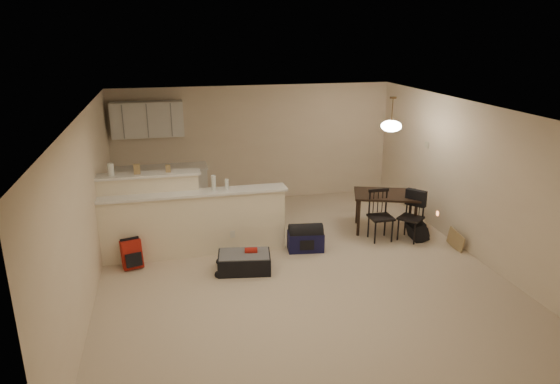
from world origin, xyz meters
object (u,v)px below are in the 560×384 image
object	(u,v)px
dining_chair_far	(411,217)
red_backpack	(132,254)
navy_duffel	(306,241)
suitcase	(244,262)
pendant_lamp	(391,126)
dining_table	(386,198)
black_daypack	(417,231)
dining_chair_near	(381,216)

from	to	relation	value
dining_chair_far	red_backpack	xyz separation A→B (m)	(-4.79, -0.01, -0.21)
red_backpack	navy_duffel	world-z (taller)	red_backpack
dining_chair_far	suitcase	xyz separation A→B (m)	(-3.08, -0.52, -0.30)
suitcase	red_backpack	world-z (taller)	red_backpack
navy_duffel	dining_chair_far	bearing A→B (deg)	7.84
dining_chair_far	navy_duffel	bearing A→B (deg)	-128.53
pendant_lamp	navy_duffel	bearing A→B (deg)	-162.77
navy_duffel	suitcase	bearing A→B (deg)	-148.33
dining_table	red_backpack	size ratio (longest dim) A/B	2.98
pendant_lamp	suitcase	world-z (taller)	pendant_lamp
suitcase	navy_duffel	distance (m)	1.25
suitcase	navy_duffel	world-z (taller)	navy_duffel
red_backpack	black_daypack	size ratio (longest dim) A/B	1.24
pendant_lamp	dining_chair_near	distance (m)	1.61
dining_chair_near	navy_duffel	world-z (taller)	dining_chair_near
black_daypack	dining_table	bearing A→B (deg)	40.32
dining_table	dining_chair_far	world-z (taller)	dining_chair_far
dining_chair_near	navy_duffel	xyz separation A→B (m)	(-1.42, -0.13, -0.29)
red_backpack	navy_duffel	bearing A→B (deg)	-15.48
dining_table	dining_chair_near	world-z (taller)	dining_chair_near
dining_table	dining_chair_far	xyz separation A→B (m)	(0.25, -0.51, -0.20)
suitcase	red_backpack	size ratio (longest dim) A/B	1.78
dining_chair_near	navy_duffel	size ratio (longest dim) A/B	1.52
black_daypack	suitcase	bearing A→B (deg)	102.71
black_daypack	pendant_lamp	bearing A→B (deg)	40.32
dining_chair_far	black_daypack	bearing A→B (deg)	47.30
navy_duffel	pendant_lamp	bearing A→B (deg)	24.80
dining_chair_near	black_daypack	size ratio (longest dim) A/B	2.48
dining_chair_near	suitcase	distance (m)	2.66
dining_table	suitcase	xyz separation A→B (m)	(-2.83, -1.03, -0.50)
pendant_lamp	dining_chair_far	distance (m)	1.65
pendant_lamp	dining_chair_far	bearing A→B (deg)	-64.13
dining_chair_far	dining_table	bearing A→B (deg)	167.06
dining_table	black_daypack	xyz separation A→B (m)	(0.39, -0.52, -0.48)
dining_chair_near	dining_table	bearing A→B (deg)	55.59
dining_table	navy_duffel	size ratio (longest dim) A/B	2.26
pendant_lamp	suitcase	xyz separation A→B (m)	(-2.83, -1.03, -1.85)
red_backpack	black_daypack	world-z (taller)	red_backpack
black_daypack	dining_chair_near	bearing A→B (deg)	82.18
dining_table	suitcase	world-z (taller)	dining_table
suitcase	pendant_lamp	bearing A→B (deg)	29.13
suitcase	black_daypack	size ratio (longest dim) A/B	2.21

